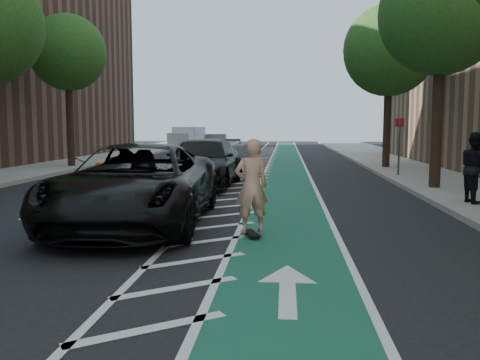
# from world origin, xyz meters

# --- Properties ---
(ground) EXTENTS (120.00, 120.00, 0.00)m
(ground) POSITION_xyz_m (0.00, 0.00, 0.00)
(ground) COLOR black
(ground) RESTS_ON ground
(bike_lane) EXTENTS (2.00, 90.00, 0.01)m
(bike_lane) POSITION_xyz_m (3.00, 10.00, 0.01)
(bike_lane) COLOR #17513D
(bike_lane) RESTS_ON ground
(buffer_strip) EXTENTS (1.40, 90.00, 0.01)m
(buffer_strip) POSITION_xyz_m (1.50, 10.00, 0.01)
(buffer_strip) COLOR silver
(buffer_strip) RESTS_ON ground
(sidewalk_right) EXTENTS (5.00, 90.00, 0.15)m
(sidewalk_right) POSITION_xyz_m (9.50, 10.00, 0.07)
(sidewalk_right) COLOR gray
(sidewalk_right) RESTS_ON ground
(curb_right) EXTENTS (0.12, 90.00, 0.16)m
(curb_right) POSITION_xyz_m (7.05, 10.00, 0.08)
(curb_right) COLOR gray
(curb_right) RESTS_ON ground
(curb_left) EXTENTS (0.12, 90.00, 0.16)m
(curb_left) POSITION_xyz_m (-7.05, 10.00, 0.08)
(curb_left) COLOR gray
(curb_left) RESTS_ON ground
(tree_r_c) EXTENTS (4.20, 4.20, 7.90)m
(tree_r_c) POSITION_xyz_m (7.90, 8.00, 5.77)
(tree_r_c) COLOR #382619
(tree_r_c) RESTS_ON ground
(tree_r_d) EXTENTS (4.20, 4.20, 7.90)m
(tree_r_d) POSITION_xyz_m (7.90, 16.00, 5.77)
(tree_r_d) COLOR #382619
(tree_r_d) RESTS_ON ground
(tree_l_d) EXTENTS (4.20, 4.20, 7.90)m
(tree_l_d) POSITION_xyz_m (-7.90, 16.00, 5.77)
(tree_l_d) COLOR #382619
(tree_l_d) RESTS_ON ground
(sign_post) EXTENTS (0.35, 0.08, 2.47)m
(sign_post) POSITION_xyz_m (7.60, 12.00, 1.35)
(sign_post) COLOR #4C4C4C
(sign_post) RESTS_ON ground
(skateboard) EXTENTS (0.43, 0.74, 0.10)m
(skateboard) POSITION_xyz_m (2.30, 0.45, 0.08)
(skateboard) COLOR black
(skateboard) RESTS_ON ground
(skateboarder) EXTENTS (0.78, 0.64, 1.85)m
(skateboarder) POSITION_xyz_m (2.30, 0.45, 1.02)
(skateboarder) COLOR tan
(skateboarder) RESTS_ON skateboard
(suv_near) EXTENTS (3.21, 6.55, 1.79)m
(suv_near) POSITION_xyz_m (-0.29, 1.51, 0.90)
(suv_near) COLOR black
(suv_near) RESTS_ON ground
(suv_far) EXTENTS (2.61, 5.94, 1.70)m
(suv_far) POSITION_xyz_m (0.00, 8.70, 0.85)
(suv_far) COLOR black
(suv_far) RESTS_ON ground
(car_silver) EXTENTS (2.03, 4.16, 1.37)m
(car_silver) POSITION_xyz_m (-2.99, 22.30, 0.68)
(car_silver) COLOR gray
(car_silver) RESTS_ON ground
(car_grey) EXTENTS (1.90, 4.70, 1.52)m
(car_grey) POSITION_xyz_m (-2.41, 29.28, 0.76)
(car_grey) COLOR slate
(car_grey) RESTS_ON ground
(pedestrian) EXTENTS (0.82, 0.99, 1.88)m
(pedestrian) POSITION_xyz_m (7.97, 4.50, 1.09)
(pedestrian) COLOR black
(pedestrian) RESTS_ON sidewalk_right
(box_truck) EXTENTS (2.72, 5.10, 2.03)m
(box_truck) POSITION_xyz_m (-6.15, 37.12, 0.94)
(box_truck) COLOR silver
(box_truck) RESTS_ON ground
(barrel_a) EXTENTS (0.60, 0.60, 0.82)m
(barrel_a) POSITION_xyz_m (-3.80, 8.82, 0.39)
(barrel_a) COLOR #FF5C0D
(barrel_a) RESTS_ON ground
(barrel_b) EXTENTS (0.67, 0.67, 0.91)m
(barrel_b) POSITION_xyz_m (-3.60, 10.14, 0.43)
(barrel_b) COLOR #FF530D
(barrel_b) RESTS_ON ground
(barrel_c) EXTENTS (0.73, 0.73, 1.00)m
(barrel_c) POSITION_xyz_m (-2.40, 18.23, 0.47)
(barrel_c) COLOR #EC530C
(barrel_c) RESTS_ON ground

